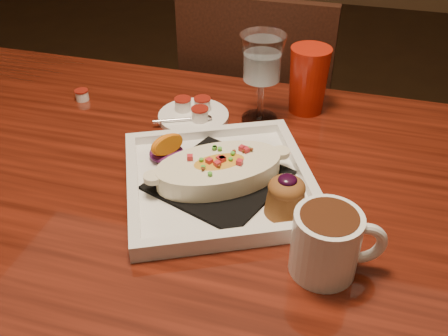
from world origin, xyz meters
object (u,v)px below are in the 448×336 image
(saucer, at_px, (193,114))
(red_tumbler, at_px, (308,80))
(coffee_mug, at_px, (328,241))
(chair_far, at_px, (260,126))
(table, at_px, (189,226))
(plate, at_px, (224,177))
(goblet, at_px, (262,63))

(saucer, distance_m, red_tumbler, 0.26)
(coffee_mug, bearing_deg, chair_far, 92.22)
(coffee_mug, bearing_deg, table, 137.04)
(plate, height_order, red_tumbler, red_tumbler)
(table, height_order, red_tumbler, red_tumbler)
(goblet, relative_size, red_tumbler, 1.33)
(table, relative_size, goblet, 7.82)
(plate, distance_m, saucer, 0.25)
(chair_far, relative_size, plate, 2.18)
(chair_far, relative_size, red_tumbler, 6.45)
(table, height_order, saucer, saucer)
(chair_far, relative_size, coffee_mug, 6.92)
(chair_far, distance_m, red_tumbler, 0.46)
(chair_far, bearing_deg, plate, 96.05)
(goblet, bearing_deg, chair_far, 101.20)
(red_tumbler, bearing_deg, goblet, -138.79)
(coffee_mug, height_order, saucer, coffee_mug)
(chair_far, bearing_deg, saucer, 80.76)
(plate, xyz_separation_m, saucer, (-0.13, 0.22, -0.01))
(chair_far, xyz_separation_m, saucer, (-0.07, -0.40, 0.25))
(coffee_mug, height_order, goblet, goblet)
(plate, bearing_deg, chair_far, 70.07)
(saucer, bearing_deg, red_tumbler, 25.25)
(table, xyz_separation_m, coffee_mug, (0.26, -0.13, 0.15))
(table, xyz_separation_m, goblet, (0.07, 0.26, 0.23))
(coffee_mug, height_order, red_tumbler, red_tumbler)
(goblet, height_order, saucer, goblet)
(chair_far, height_order, coffee_mug, chair_far)
(table, distance_m, chair_far, 0.65)
(red_tumbler, bearing_deg, coffee_mug, -78.11)
(table, bearing_deg, saucer, 106.08)
(table, bearing_deg, goblet, 74.05)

